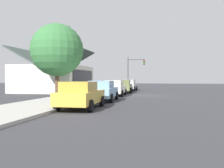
{
  "coord_description": "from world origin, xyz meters",
  "views": [
    {
      "loc": [
        -25.91,
        -2.02,
        1.78
      ],
      "look_at": [
        -0.09,
        3.32,
        1.17
      ],
      "focal_mm": 39.79,
      "sensor_mm": 36.0,
      "label": 1
    }
  ],
  "objects": [
    {
      "name": "storefront_building",
      "position": [
        4.46,
        11.98,
        1.85
      ],
      "size": [
        10.06,
        8.2,
        5.61
      ],
      "color": "silver",
      "rests_on": "ground"
    },
    {
      "name": "utility_pole_wooden",
      "position": [
        0.02,
        8.2,
        3.93
      ],
      "size": [
        1.8,
        0.24,
        7.5
      ],
      "color": "brown",
      "rests_on": "ground"
    },
    {
      "name": "car_olive",
      "position": [
        4.04,
        2.77,
        0.82
      ],
      "size": [
        4.59,
        2.27,
        1.59
      ],
      "rotation": [
        0.0,
        0.0,
        0.05
      ],
      "color": "olive",
      "rests_on": "ground"
    },
    {
      "name": "car_ivory",
      "position": [
        -1.43,
        2.76,
        0.81
      ],
      "size": [
        4.36,
        2.1,
        1.59
      ],
      "rotation": [
        0.0,
        0.0,
        0.03
      ],
      "color": "silver",
      "rests_on": "ground"
    },
    {
      "name": "car_mustard",
      "position": [
        -12.19,
        2.67,
        0.82
      ],
      "size": [
        4.54,
        2.17,
        1.59
      ],
      "rotation": [
        0.0,
        0.0,
        0.03
      ],
      "color": "gold",
      "rests_on": "ground"
    },
    {
      "name": "traffic_light_main",
      "position": [
        14.13,
        2.54,
        3.49
      ],
      "size": [
        0.37,
        2.79,
        5.2
      ],
      "color": "#383833",
      "rests_on": "ground"
    },
    {
      "name": "shade_tree",
      "position": [
        -2.11,
        8.66,
        4.66
      ],
      "size": [
        5.38,
        5.38,
        7.37
      ],
      "color": "brown",
      "rests_on": "ground"
    },
    {
      "name": "sidewalk_curb",
      "position": [
        0.0,
        5.6,
        0.08
      ],
      "size": [
        60.0,
        4.2,
        0.16
      ],
      "primitive_type": "cube",
      "color": "#B2AFA8",
      "rests_on": "ground"
    },
    {
      "name": "car_silver",
      "position": [
        9.73,
        2.75,
        0.81
      ],
      "size": [
        4.39,
        1.94,
        1.59
      ],
      "rotation": [
        0.0,
        0.0,
        -0.0
      ],
      "color": "silver",
      "rests_on": "ground"
    },
    {
      "name": "fire_hydrant_red",
      "position": [
        2.75,
        4.2,
        0.5
      ],
      "size": [
        0.22,
        0.22,
        0.71
      ],
      "color": "red",
      "rests_on": "sidewalk_curb"
    },
    {
      "name": "ground_plane",
      "position": [
        0.0,
        0.0,
        0.0
      ],
      "size": [
        120.0,
        120.0,
        0.0
      ],
      "primitive_type": "plane",
      "color": "#38383D"
    },
    {
      "name": "car_skyblue",
      "position": [
        -7.14,
        2.62,
        0.81
      ],
      "size": [
        4.42,
        2.14,
        1.59
      ],
      "rotation": [
        0.0,
        0.0,
        0.04
      ],
      "color": "#8CB7E0",
      "rests_on": "ground"
    }
  ]
}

